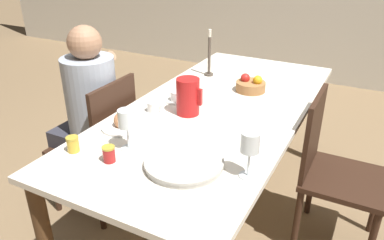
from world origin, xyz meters
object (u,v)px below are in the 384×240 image
object	(u,v)px
red_pitcher	(188,96)
wine_glass_water	(127,120)
teacup_near_person	(154,108)
jam_jar_amber	(73,144)
fruit_bowl	(251,85)
serving_tray	(184,163)
wine_glass_juice	(250,145)
teacup_across	(177,97)
jam_jar_red	(109,153)
chair_opposite	(332,169)
bread_plate	(123,123)
person_seated	(89,105)
chair_person_side	(101,143)
candlestick_tall	(209,58)

from	to	relation	value
red_pitcher	wine_glass_water	xyz separation A→B (m)	(-0.06, -0.45, 0.04)
wine_glass_water	teacup_near_person	world-z (taller)	wine_glass_water
jam_jar_amber	fruit_bowl	size ratio (longest dim) A/B	0.39
serving_tray	jam_jar_amber	world-z (taller)	jam_jar_amber
wine_glass_juice	teacup_across	xyz separation A→B (m)	(-0.62, 0.53, -0.12)
teacup_across	jam_jar_red	bearing A→B (deg)	-84.32
teacup_near_person	teacup_across	bearing A→B (deg)	79.76
chair_opposite	bread_plate	distance (m)	1.14
wine_glass_water	serving_tray	size ratio (longest dim) A/B	0.58
teacup_near_person	person_seated	bearing A→B (deg)	-178.21
wine_glass_juice	serving_tray	bearing A→B (deg)	-167.79
wine_glass_juice	bread_plate	bearing A→B (deg)	170.93
red_pitcher	teacup_across	size ratio (longest dim) A/B	1.61
chair_person_side	chair_opposite	bearing A→B (deg)	-74.69
wine_glass_water	candlestick_tall	world-z (taller)	candlestick_tall
teacup_across	bread_plate	distance (m)	0.42
serving_tray	chair_opposite	bearing A→B (deg)	53.76
person_seated	jam_jar_red	size ratio (longest dim) A/B	16.47
chair_opposite	teacup_across	bearing A→B (deg)	-81.90
chair_opposite	teacup_across	distance (m)	0.94
chair_person_side	jam_jar_amber	distance (m)	0.63
chair_opposite	wine_glass_water	size ratio (longest dim) A/B	4.61
red_pitcher	serving_tray	xyz separation A→B (m)	(0.23, -0.46, -0.08)
person_seated	jam_jar_red	world-z (taller)	person_seated
fruit_bowl	wine_glass_water	bearing A→B (deg)	-104.79
candlestick_tall	bread_plate	bearing A→B (deg)	-92.53
wine_glass_water	red_pitcher	bearing A→B (deg)	82.72
jam_jar_amber	fruit_bowl	xyz separation A→B (m)	(0.45, 1.05, -0.00)
teacup_near_person	jam_jar_red	xyz separation A→B (m)	(0.10, -0.50, 0.01)
wine_glass_water	teacup_near_person	size ratio (longest dim) A/B	1.55
teacup_across	serving_tray	bearing A→B (deg)	-57.71
chair_opposite	wine_glass_water	world-z (taller)	wine_glass_water
teacup_across	fruit_bowl	bearing A→B (deg)	47.66
chair_person_side	person_seated	xyz separation A→B (m)	(-0.09, 0.02, 0.22)
chair_opposite	fruit_bowl	world-z (taller)	chair_opposite
chair_person_side	fruit_bowl	xyz separation A→B (m)	(0.73, 0.58, 0.31)
teacup_across	jam_jar_red	xyz separation A→B (m)	(0.07, -0.69, 0.01)
teacup_across	jam_jar_amber	world-z (taller)	jam_jar_amber
chair_opposite	fruit_bowl	xyz separation A→B (m)	(-0.56, 0.23, 0.31)
chair_person_side	chair_opposite	world-z (taller)	same
wine_glass_juice	teacup_across	world-z (taller)	wine_glass_juice
chair_person_side	jam_jar_amber	bearing A→B (deg)	-149.31
bread_plate	jam_jar_amber	size ratio (longest dim) A/B	3.01
person_seated	serving_tray	distance (m)	0.94
wine_glass_water	serving_tray	distance (m)	0.32
wine_glass_juice	jam_jar_amber	xyz separation A→B (m)	(-0.75, -0.18, -0.10)
bread_plate	candlestick_tall	distance (m)	0.92
red_pitcher	bread_plate	size ratio (longest dim) A/B	0.92
teacup_near_person	serving_tray	distance (m)	0.56
teacup_near_person	red_pitcher	bearing A→B (deg)	22.91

